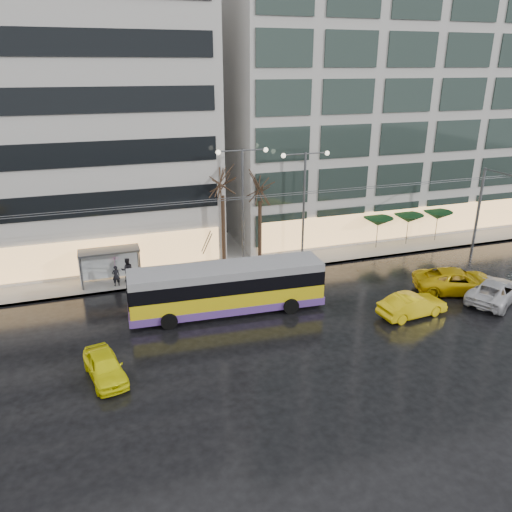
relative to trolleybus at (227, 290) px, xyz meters
name	(u,v)px	position (x,y,z in m)	size (l,w,h in m)	color
ground	(265,336)	(1.24, -3.73, -1.54)	(140.00, 140.00, 0.00)	black
sidewalk	(232,252)	(3.24, 10.27, -1.46)	(80.00, 10.00, 0.15)	gray
kerb	(250,274)	(3.24, 5.32, -1.46)	(80.00, 0.10, 0.15)	slate
building_right	(389,90)	(20.24, 15.27, 11.11)	(32.00, 14.00, 25.00)	#BBB7B3
trolleybus	(227,290)	(0.00, 0.00, 0.00)	(12.36, 5.08, 5.67)	gold
catenary	(241,226)	(2.24, 4.20, 2.72)	(42.24, 5.12, 7.00)	#595B60
bus_shelter	(104,259)	(-7.15, 6.95, 0.43)	(4.20, 1.60, 2.51)	#595B60
street_lamp_near	(243,192)	(3.24, 7.07, 4.46)	(3.96, 0.36, 9.03)	#595B60
street_lamp_far	(304,190)	(8.24, 7.07, 4.18)	(3.96, 0.36, 8.53)	#595B60
tree_a	(222,178)	(1.74, 7.27, 5.55)	(3.20, 3.20, 8.40)	black
tree_b	(260,184)	(4.74, 7.47, 4.86)	(3.20, 3.20, 7.70)	black
parasol_a	(378,222)	(15.24, 7.27, 0.91)	(2.50, 2.50, 2.65)	#595B60
parasol_b	(409,218)	(18.24, 7.27, 0.91)	(2.50, 2.50, 2.65)	#595B60
parasol_c	(438,215)	(21.24, 7.27, 0.91)	(2.50, 2.50, 2.65)	#595B60
taxi_a	(105,366)	(-7.78, -5.08, -0.86)	(1.59, 3.94, 1.34)	#F4F00C
taxi_b	(412,305)	(10.84, -4.23, -0.80)	(1.56, 4.47, 1.47)	yellow
taxi_c	(458,281)	(15.94, -2.17, -0.71)	(2.72, 5.91, 1.64)	gold
sedan_silver	(495,291)	(17.37, -4.13, -0.79)	(2.48, 5.38, 1.49)	silver
pedestrian_a	(115,266)	(-6.48, 6.07, 0.10)	(1.14, 1.15, 2.19)	black
pedestrian_b	(127,270)	(-5.64, 6.67, -0.51)	(0.85, 0.67, 1.75)	black
pedestrian_c	(103,263)	(-7.25, 8.04, -0.27)	(1.26, 0.99, 2.11)	black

